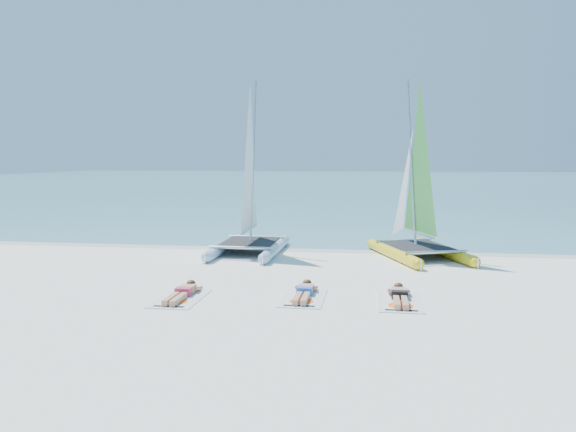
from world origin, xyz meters
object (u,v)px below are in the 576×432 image
object	(u,v)px
sunbather_a	(183,292)
towel_c	(400,302)
sunbather_c	(400,295)
sunbather_b	(304,292)
towel_b	(303,298)
catamaran_blue	(249,199)
towel_a	(180,299)
catamaran_yellow	(414,198)

from	to	relation	value
sunbather_a	towel_c	size ratio (longest dim) A/B	0.93
sunbather_a	sunbather_c	xyz separation A→B (m)	(5.08, 0.44, 0.00)
towel_c	sunbather_c	bearing A→B (deg)	90.00
sunbather_a	sunbather_b	xyz separation A→B (m)	(2.85, 0.49, 0.00)
sunbather_a	towel_b	bearing A→B (deg)	5.89
catamaran_blue	towel_a	world-z (taller)	catamaran_blue
towel_c	sunbather_c	world-z (taller)	sunbather_c
towel_c	sunbather_a	bearing A→B (deg)	-177.16
towel_b	sunbather_a	bearing A→B (deg)	-174.11
sunbather_a	sunbather_c	world-z (taller)	same
towel_a	catamaran_yellow	bearing A→B (deg)	49.97
catamaran_blue	sunbather_a	world-z (taller)	catamaran_blue
towel_b	sunbather_c	bearing A→B (deg)	3.85
catamaran_yellow	towel_c	size ratio (longest dim) A/B	3.34
towel_b	towel_c	xyz separation A→B (m)	(2.24, -0.04, 0.00)
sunbather_a	sunbather_b	bearing A→B (deg)	9.68
sunbather_a	towel_b	distance (m)	2.87
sunbather_a	catamaran_yellow	bearing A→B (deg)	49.17
towel_a	towel_c	world-z (taller)	same
towel_c	sunbather_b	bearing A→B (deg)	174.04
catamaran_blue	towel_a	xyz separation A→B (m)	(-0.21, -6.59, -1.85)
catamaran_yellow	sunbather_b	xyz separation A→B (m)	(-2.96, -6.24, -1.83)
towel_b	sunbather_b	world-z (taller)	sunbather_b
towel_a	sunbather_b	size ratio (longest dim) A/B	1.07
towel_a	towel_b	xyz separation A→B (m)	(2.85, 0.49, 0.00)
sunbather_c	towel_a	bearing A→B (deg)	-172.87
catamaran_blue	catamaran_yellow	distance (m)	5.61
catamaran_yellow	towel_c	distance (m)	6.79
sunbather_c	sunbather_a	bearing A→B (deg)	-175.01
catamaran_blue	towel_a	size ratio (longest dim) A/B	3.37
catamaran_blue	sunbather_a	distance (m)	6.63
towel_a	sunbather_a	size ratio (longest dim) A/B	1.07
catamaran_blue	sunbather_c	distance (m)	7.89
catamaran_yellow	sunbather_a	xyz separation A→B (m)	(-5.81, -6.72, -1.83)
catamaran_yellow	towel_a	xyz separation A→B (m)	(-5.81, -6.92, -1.93)
towel_a	catamaran_blue	bearing A→B (deg)	88.14
towel_b	towel_c	size ratio (longest dim) A/B	1.00
catamaran_blue	towel_a	bearing A→B (deg)	-91.70
catamaran_blue	towel_b	xyz separation A→B (m)	(2.63, -6.10, -1.85)
catamaran_blue	sunbather_a	bearing A→B (deg)	-91.75
towel_b	sunbather_c	world-z (taller)	sunbather_c
towel_c	sunbather_c	size ratio (longest dim) A/B	1.07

